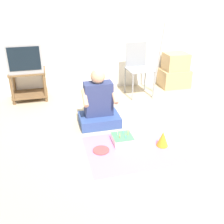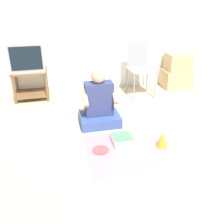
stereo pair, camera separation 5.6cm
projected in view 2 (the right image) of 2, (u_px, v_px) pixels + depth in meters
The scene contains 12 objects.
ground_plane at pixel (169, 144), 3.23m from camera, with size 16.00×16.00×0.00m, color tan.
wall_back at pixel (125, 17), 4.55m from camera, with size 6.40×0.06×2.55m.
tv_stand at pixel (31, 82), 4.41m from camera, with size 0.58×0.44×0.50m.
tv at pixel (27, 56), 4.22m from camera, with size 0.54×0.43×0.47m.
folding_chair at pixel (140, 65), 4.53m from camera, with size 0.45×0.44×0.89m.
cardboard_box_stack at pixel (177, 72), 4.94m from camera, with size 0.53×0.42×0.64m.
dust_mop at pixel (161, 76), 4.49m from camera, with size 0.28×0.32×1.25m.
person_seated at pixel (99, 105), 3.60m from camera, with size 0.55×0.41×0.87m.
party_cloth at pixel (131, 150), 3.12m from camera, with size 1.09×0.86×0.01m.
birthday_cake at pixel (122, 139), 3.24m from camera, with size 0.25×0.25×0.16m.
party_hat_blue at pixel (162, 139), 3.15m from camera, with size 0.14×0.14×0.19m.
paper_plate at pixel (101, 150), 3.10m from camera, with size 0.20×0.20×0.01m.
Camera 2 is at (-1.30, -2.50, 1.77)m, focal length 42.00 mm.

